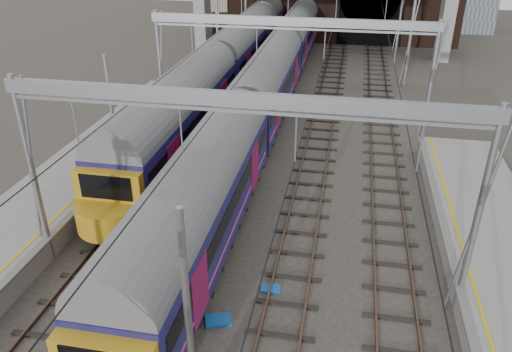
# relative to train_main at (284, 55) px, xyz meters

# --- Properties ---
(tracks) EXTENTS (14.40, 80.00, 0.22)m
(tracks) POSITION_rel_train_main_xyz_m (2.00, -19.52, -2.54)
(tracks) COLOR #4C3828
(tracks) RESTS_ON ground
(overhead_line) EXTENTS (16.80, 80.00, 8.00)m
(overhead_line) POSITION_rel_train_main_xyz_m (2.00, -13.03, 4.01)
(overhead_line) COLOR gray
(overhead_line) RESTS_ON ground
(retaining_wall) EXTENTS (28.00, 2.75, 9.00)m
(retaining_wall) POSITION_rel_train_main_xyz_m (3.40, 17.41, 1.77)
(retaining_wall) COLOR #311D15
(retaining_wall) RESTS_ON ground
(train_main) EXTENTS (2.92, 67.41, 4.98)m
(train_main) POSITION_rel_train_main_xyz_m (0.00, 0.00, 0.00)
(train_main) COLOR black
(train_main) RESTS_ON ground
(train_second) EXTENTS (3.10, 53.63, 5.23)m
(train_second) POSITION_rel_train_main_xyz_m (-4.00, 1.70, 0.11)
(train_second) COLOR black
(train_second) RESTS_ON ground
(equip_cover_a) EXTENTS (0.78, 0.57, 0.09)m
(equip_cover_a) POSITION_rel_train_main_xyz_m (3.28, -26.75, -2.51)
(equip_cover_a) COLOR #1657AA
(equip_cover_a) RESTS_ON ground
(equip_cover_b) EXTENTS (1.08, 0.91, 0.11)m
(equip_cover_b) POSITION_rel_train_main_xyz_m (1.71, -28.82, -2.50)
(equip_cover_b) COLOR #1657AA
(equip_cover_b) RESTS_ON ground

